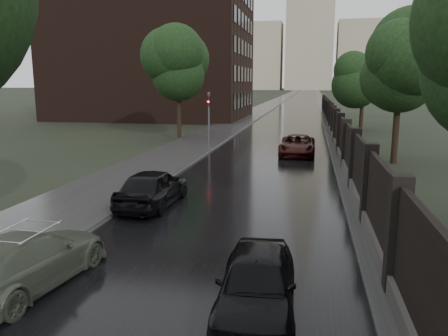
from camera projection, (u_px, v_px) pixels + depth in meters
road at (305, 94)px, 188.76m from camera, size 8.00×420.00×0.02m
sidewalk_left at (291, 94)px, 189.89m from camera, size 4.00×420.00×0.16m
verge_right at (318, 94)px, 187.71m from camera, size 3.00×420.00×0.08m
fence_right at (335, 128)px, 35.59m from camera, size 0.45×75.72×2.70m
tree_left_far at (178, 75)px, 35.25m from camera, size 4.25×4.25×7.39m
tree_right_b at (400, 77)px, 24.64m from camera, size 4.08×4.08×7.01m
tree_right_c at (364, 79)px, 41.97m from camera, size 4.08×4.08×7.01m
traffic_light at (209, 116)px, 30.27m from camera, size 0.16×0.32×4.00m
brick_building at (154, 41)px, 57.42m from camera, size 24.00×18.00×20.00m
stalinist_tower at (310, 31)px, 287.31m from camera, size 92.00×30.00×159.00m
volga_sedan at (26, 260)px, 9.93m from camera, size 2.29×4.68×1.31m
hatchback_left at (153, 187)px, 16.50m from camera, size 1.83×4.34×1.47m
car_right_near at (257, 283)px, 8.80m from camera, size 1.74×3.93×1.32m
car_right_far at (297, 145)px, 28.17m from camera, size 2.23×4.80×1.33m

